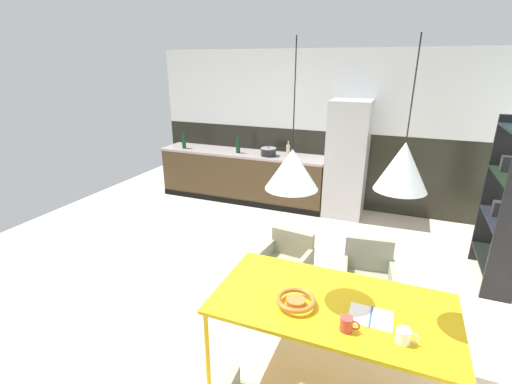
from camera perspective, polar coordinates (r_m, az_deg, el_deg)
ground_plane at (r=4.06m, az=-0.25°, el=-16.64°), size 8.25×8.25×0.00m
back_wall_splashback_dark at (r=6.50m, az=10.20°, el=3.75°), size 6.02×0.12×1.30m
back_wall_panel_upper at (r=6.28m, az=10.94°, el=15.26°), size 6.02×0.12×1.30m
kitchen_counter at (r=6.63m, az=-2.13°, el=2.52°), size 3.03×0.63×0.89m
refrigerator_column at (r=6.01m, az=14.00°, el=4.91°), size 0.61×0.60×1.86m
dining_table at (r=2.89m, az=11.76°, el=-17.16°), size 1.75×0.91×0.73m
armchair_by_stool at (r=3.85m, az=4.90°, el=-9.98°), size 0.54×0.53×0.74m
armchair_facing_counter at (r=3.75m, az=17.03°, el=-11.54°), size 0.54×0.53×0.79m
fruit_bowl at (r=2.77m, az=6.22°, el=-16.48°), size 0.29×0.29×0.06m
open_book at (r=2.78m, az=17.45°, el=-18.13°), size 0.30×0.23×0.02m
mug_short_terracotta at (r=2.61m, az=14.00°, el=-19.35°), size 0.13×0.09×0.10m
mug_dark_espresso at (r=2.63m, az=22.06°, el=-20.10°), size 0.13×0.09×0.10m
cooking_pot at (r=6.23m, az=1.96°, el=6.29°), size 0.26×0.26×0.16m
bottle_vinegar_dark at (r=6.43m, az=-2.82°, el=7.07°), size 0.08×0.08×0.27m
bottle_wine_green at (r=6.90m, az=-11.19°, el=7.74°), size 0.07×0.07×0.30m
bottle_oil_tall at (r=5.98m, az=5.02°, el=6.23°), size 0.06×0.06×0.30m
open_shelf_unit at (r=4.80m, az=34.48°, el=-0.84°), size 0.30×0.91×1.90m
pendant_lamp_over_table_near at (r=2.52m, az=5.64°, el=3.59°), size 0.37×0.37×0.99m
pendant_lamp_over_table_far at (r=2.41m, az=21.92°, el=3.71°), size 0.32×0.32×0.91m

